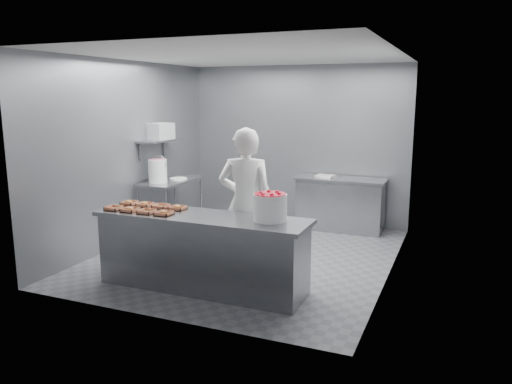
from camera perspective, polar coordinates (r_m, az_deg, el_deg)
floor at (r=7.28m, az=-0.97°, el=-7.23°), size 4.50×4.50×0.00m
ceiling at (r=6.93m, az=-1.05°, el=15.33°), size 4.50×4.50×0.00m
wall_back at (r=9.06m, az=4.73°, el=5.42°), size 4.00×0.04×2.80m
wall_left at (r=7.98m, az=-14.32°, el=4.35°), size 0.04×4.50×2.80m
wall_right at (r=6.44m, az=15.55°, el=2.76°), size 0.04×4.50×2.80m
service_counter at (r=5.99m, az=-6.20°, el=-6.81°), size 2.60×0.70×0.90m
prep_table at (r=8.39m, az=-9.70°, el=-0.73°), size 0.60×1.20×0.90m
back_counter at (r=8.64m, az=9.60°, el=-1.34°), size 1.50×0.60×0.90m
wall_shelf at (r=8.35m, az=-10.90°, el=5.81°), size 0.35×0.90×0.03m
tray_0 at (r=6.35m, az=-15.92°, el=-1.77°), size 0.19×0.18×0.04m
tray_1 at (r=6.21m, az=-14.21°, el=-1.94°), size 0.19×0.18×0.06m
tray_2 at (r=6.07m, az=-12.37°, el=-2.19°), size 0.19×0.18×0.04m
tray_3 at (r=5.94m, az=-10.49°, el=-2.37°), size 0.19×0.18×0.06m
tray_4 at (r=6.59m, az=-14.28°, el=-1.20°), size 0.19×0.18×0.06m
tray_5 at (r=6.45m, az=-12.57°, el=-1.39°), size 0.19×0.18×0.06m
tray_6 at (r=6.32m, az=-10.77°, el=-1.60°), size 0.19×0.18×0.04m
tray_7 at (r=6.19m, az=-8.94°, el=-1.77°), size 0.19×0.18×0.06m
worker at (r=6.25m, az=-1.17°, el=-1.29°), size 0.78×0.61×1.90m
strawberry_tub at (r=5.55m, az=1.63°, el=-1.63°), size 0.38×0.38×0.31m
glaze_bucket at (r=8.13m, az=-11.18°, el=2.45°), size 0.31×0.29×0.45m
bucket_lid at (r=8.41m, az=-8.86°, el=1.52°), size 0.36×0.36×0.02m
rag at (r=8.36m, az=-8.51°, el=1.48°), size 0.16×0.15×0.02m
appliance at (r=8.36m, az=-10.85°, el=6.84°), size 0.38×0.42×0.27m
paper_stack at (r=8.61m, az=7.94°, el=1.83°), size 0.34×0.28×0.04m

